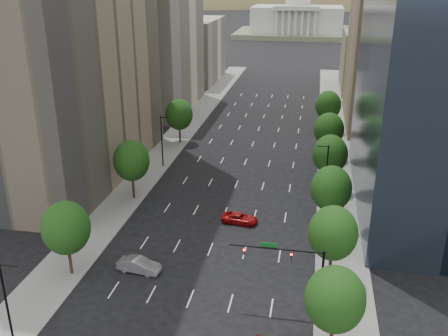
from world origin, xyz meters
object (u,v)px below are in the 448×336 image
Objects in this scene: car_red_far at (239,218)px; traffic_signal at (296,266)px; car_silver at (139,265)px; capitol at (297,19)px.

traffic_signal is at bearing -149.01° from car_red_far.
car_silver is (-17.34, 3.84, -4.36)m from traffic_signal.
car_silver is 1.01× the size of car_red_far.
traffic_signal reaches higher than car_red_far.
capitol is 216.11m from car_silver.
traffic_signal is 19.63m from car_red_far.
capitol is 202.57m from car_red_far.
capitol is at bearing 6.58° from car_red_far.
capitol is at bearing 5.30° from car_silver.
traffic_signal is 0.15× the size of capitol.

